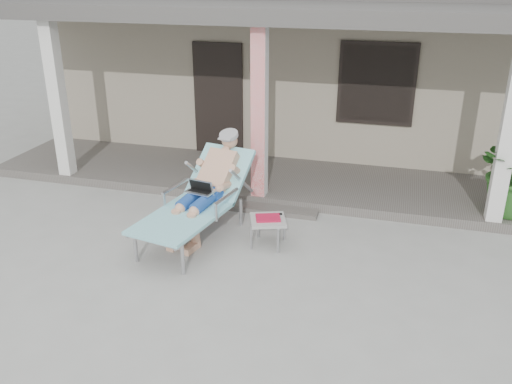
% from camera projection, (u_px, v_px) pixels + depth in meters
% --- Properties ---
extents(ground, '(60.00, 60.00, 0.00)m').
position_uv_depth(ground, '(215.00, 268.00, 6.84)').
color(ground, '#9E9E99').
rests_on(ground, ground).
extents(house, '(10.40, 5.40, 3.30)m').
position_uv_depth(house, '(311.00, 57.00, 11.97)').
color(house, gray).
rests_on(house, ground).
extents(porch_deck, '(10.00, 2.00, 0.15)m').
position_uv_depth(porch_deck, '(272.00, 180.00, 9.48)').
color(porch_deck, '#605B56').
rests_on(porch_deck, ground).
extents(porch_overhang, '(10.00, 2.30, 2.85)m').
position_uv_depth(porch_overhang, '(273.00, 18.00, 8.38)').
color(porch_overhang, silver).
rests_on(porch_overhang, porch_deck).
extents(porch_step, '(2.00, 0.30, 0.07)m').
position_uv_depth(porch_step, '(254.00, 208.00, 8.47)').
color(porch_step, '#605B56').
rests_on(porch_step, ground).
extents(lounger, '(1.21, 2.26, 1.42)m').
position_uv_depth(lounger, '(202.00, 175.00, 7.43)').
color(lounger, '#B7B7BC').
rests_on(lounger, ground).
extents(side_table, '(0.59, 0.59, 0.42)m').
position_uv_depth(side_table, '(268.00, 221.00, 7.30)').
color(side_table, '#A3A39E').
rests_on(side_table, ground).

